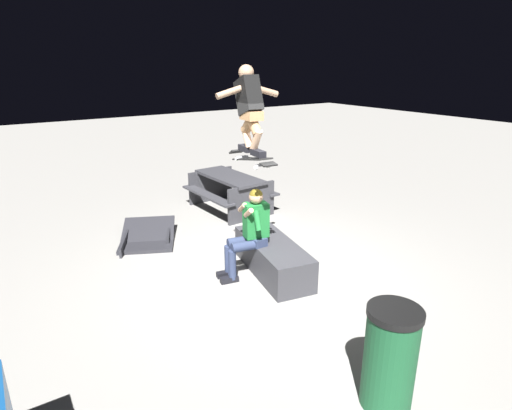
# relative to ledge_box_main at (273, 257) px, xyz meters

# --- Properties ---
(ground_plane) EXTENTS (40.00, 40.00, 0.00)m
(ground_plane) POSITION_rel_ledge_box_main_xyz_m (-0.08, 0.14, -0.24)
(ground_plane) COLOR gray
(ledge_box_main) EXTENTS (1.71, 0.91, 0.48)m
(ledge_box_main) POSITION_rel_ledge_box_main_xyz_m (0.00, 0.00, 0.00)
(ledge_box_main) COLOR #38383D
(ledge_box_main) RESTS_ON ground
(person_sitting_on_ledge) EXTENTS (0.60, 0.78, 1.32)m
(person_sitting_on_ledge) POSITION_rel_ledge_box_main_xyz_m (0.12, 0.34, 0.49)
(person_sitting_on_ledge) COLOR #2D3856
(person_sitting_on_ledge) RESTS_ON ground
(skateboard) EXTENTS (1.03, 0.30, 0.17)m
(skateboard) POSITION_rel_ledge_box_main_xyz_m (0.02, 0.35, 1.53)
(skateboard) COLOR black
(skater_airborne) EXTENTS (0.63, 0.89, 1.12)m
(skater_airborne) POSITION_rel_ledge_box_main_xyz_m (0.08, 0.35, 2.22)
(skater_airborne) COLOR black
(kicker_ramp) EXTENTS (1.39, 1.29, 0.35)m
(kicker_ramp) POSITION_rel_ledge_box_main_xyz_m (2.17, 1.14, -0.18)
(kicker_ramp) COLOR #28282D
(kicker_ramp) RESTS_ON ground
(picnic_table_back) EXTENTS (1.77, 1.43, 0.75)m
(picnic_table_back) POSITION_rel_ledge_box_main_xyz_m (2.80, -0.91, 0.26)
(picnic_table_back) COLOR #38383D
(picnic_table_back) RESTS_ON ground
(trash_bin) EXTENTS (0.49, 0.49, 0.99)m
(trash_bin) POSITION_rel_ledge_box_main_xyz_m (-2.64, 0.64, 0.26)
(trash_bin) COLOR #19512D
(trash_bin) RESTS_ON ground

